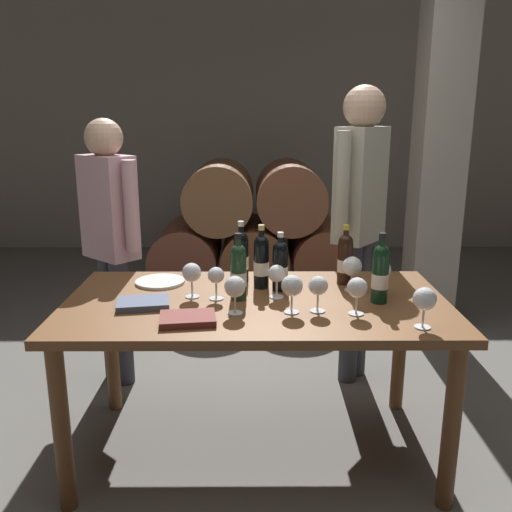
# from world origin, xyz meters

# --- Properties ---
(ground_plane) EXTENTS (14.00, 14.00, 0.00)m
(ground_plane) POSITION_xyz_m (0.00, 0.00, 0.00)
(ground_plane) COLOR #66635E
(cellar_back_wall) EXTENTS (10.00, 0.24, 2.80)m
(cellar_back_wall) POSITION_xyz_m (0.00, 4.20, 1.40)
(cellar_back_wall) COLOR gray
(cellar_back_wall) RESTS_ON ground_plane
(barrel_stack) EXTENTS (1.86, 0.90, 1.15)m
(barrel_stack) POSITION_xyz_m (0.00, 2.60, 0.52)
(barrel_stack) COLOR brown
(barrel_stack) RESTS_ON ground_plane
(stone_pillar) EXTENTS (0.32, 0.32, 2.60)m
(stone_pillar) POSITION_xyz_m (1.30, 1.60, 1.30)
(stone_pillar) COLOR gray
(stone_pillar) RESTS_ON ground_plane
(dining_table) EXTENTS (1.70, 0.90, 0.76)m
(dining_table) POSITION_xyz_m (0.00, 0.00, 0.67)
(dining_table) COLOR brown
(dining_table) RESTS_ON ground_plane
(wine_bottle_0) EXTENTS (0.07, 0.07, 0.30)m
(wine_bottle_0) POSITION_xyz_m (0.03, 0.18, 0.89)
(wine_bottle_0) COLOR black
(wine_bottle_0) RESTS_ON dining_table
(wine_bottle_1) EXTENTS (0.07, 0.07, 0.30)m
(wine_bottle_1) POSITION_xyz_m (-0.08, 0.01, 0.89)
(wine_bottle_1) COLOR #19381E
(wine_bottle_1) RESTS_ON dining_table
(wine_bottle_2) EXTENTS (0.07, 0.07, 0.30)m
(wine_bottle_2) POSITION_xyz_m (-0.07, 0.28, 0.89)
(wine_bottle_2) COLOR black
(wine_bottle_2) RESTS_ON dining_table
(wine_bottle_3) EXTENTS (0.07, 0.07, 0.29)m
(wine_bottle_3) POSITION_xyz_m (0.43, 0.24, 0.89)
(wine_bottle_3) COLOR black
(wine_bottle_3) RESTS_ON dining_table
(wine_bottle_4) EXTENTS (0.07, 0.07, 0.31)m
(wine_bottle_4) POSITION_xyz_m (0.54, -0.03, 0.89)
(wine_bottle_4) COLOR black
(wine_bottle_4) RESTS_ON dining_table
(wine_bottle_5) EXTENTS (0.07, 0.07, 0.28)m
(wine_bottle_5) POSITION_xyz_m (0.11, 0.14, 0.88)
(wine_bottle_5) COLOR black
(wine_bottle_5) RESTS_ON dining_table
(wine_glass_0) EXTENTS (0.09, 0.09, 0.16)m
(wine_glass_0) POSITION_xyz_m (-0.29, 0.04, 0.87)
(wine_glass_0) COLOR white
(wine_glass_0) RESTS_ON dining_table
(wine_glass_1) EXTENTS (0.09, 0.09, 0.16)m
(wine_glass_1) POSITION_xyz_m (0.64, -0.33, 0.87)
(wine_glass_1) COLOR white
(wine_glass_1) RESTS_ON dining_table
(wine_glass_2) EXTENTS (0.09, 0.09, 0.16)m
(wine_glass_2) POSITION_xyz_m (0.15, -0.16, 0.87)
(wine_glass_2) COLOR white
(wine_glass_2) RESTS_ON dining_table
(wine_glass_3) EXTENTS (0.07, 0.07, 0.15)m
(wine_glass_3) POSITION_xyz_m (-0.18, 0.01, 0.87)
(wine_glass_3) COLOR white
(wine_glass_3) RESTS_ON dining_table
(wine_glass_4) EXTENTS (0.08, 0.08, 0.16)m
(wine_glass_4) POSITION_xyz_m (0.26, -0.15, 0.87)
(wine_glass_4) COLOR white
(wine_glass_4) RESTS_ON dining_table
(wine_glass_5) EXTENTS (0.09, 0.09, 0.16)m
(wine_glass_5) POSITION_xyz_m (0.45, 0.13, 0.88)
(wine_glass_5) COLOR white
(wine_glass_5) RESTS_ON dining_table
(wine_glass_6) EXTENTS (0.08, 0.08, 0.16)m
(wine_glass_6) POSITION_xyz_m (0.41, -0.18, 0.87)
(wine_glass_6) COLOR white
(wine_glass_6) RESTS_ON dining_table
(wine_glass_7) EXTENTS (0.08, 0.08, 0.15)m
(wine_glass_7) POSITION_xyz_m (0.58, 0.09, 0.87)
(wine_glass_7) COLOR white
(wine_glass_7) RESTS_ON dining_table
(wine_glass_8) EXTENTS (0.09, 0.09, 0.16)m
(wine_glass_8) POSITION_xyz_m (-0.09, -0.17, 0.87)
(wine_glass_8) COLOR white
(wine_glass_8) RESTS_ON dining_table
(wine_glass_9) EXTENTS (0.08, 0.08, 0.15)m
(wine_glass_9) POSITION_xyz_m (0.09, 0.03, 0.87)
(wine_glass_9) COLOR white
(wine_glass_9) RESTS_ON dining_table
(tasting_notebook) EXTENTS (0.24, 0.19, 0.03)m
(tasting_notebook) POSITION_xyz_m (-0.49, -0.08, 0.77)
(tasting_notebook) COLOR #4C5670
(tasting_notebook) RESTS_ON dining_table
(leather_ledger) EXTENTS (0.24, 0.19, 0.03)m
(leather_ledger) POSITION_xyz_m (-0.27, -0.26, 0.77)
(leather_ledger) COLOR brown
(leather_ledger) RESTS_ON dining_table
(serving_plate) EXTENTS (0.24, 0.24, 0.01)m
(serving_plate) POSITION_xyz_m (-0.47, 0.25, 0.77)
(serving_plate) COLOR white
(serving_plate) RESTS_ON dining_table
(sommelier_presenting) EXTENTS (0.34, 0.41, 1.72)m
(sommelier_presenting) POSITION_xyz_m (0.59, 0.75, 1.04)
(sommelier_presenting) COLOR #383842
(sommelier_presenting) RESTS_ON ground_plane
(taster_seated_left) EXTENTS (0.39, 0.35, 1.54)m
(taster_seated_left) POSITION_xyz_m (-0.82, 0.72, 0.92)
(taster_seated_left) COLOR #383842
(taster_seated_left) RESTS_ON ground_plane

